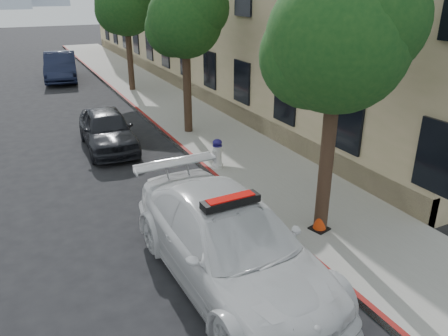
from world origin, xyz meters
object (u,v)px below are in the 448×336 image
parked_car_mid (107,129)px  parked_car_far (61,66)px  police_car (230,243)px  fire_hydrant (217,154)px  traffic_cone (321,215)px

parked_car_mid → parked_car_far: bearing=91.7°
police_car → fire_hydrant: size_ratio=6.34×
police_car → fire_hydrant: bearing=65.3°
fire_hydrant → police_car: bearing=-133.7°
parked_car_far → traffic_cone: size_ratio=6.86×
police_car → parked_car_mid: 8.47m
parked_car_mid → traffic_cone: size_ratio=5.53×
fire_hydrant → parked_car_far: bearing=77.1°
parked_car_mid → parked_car_far: parked_car_far is taller
fire_hydrant → traffic_cone: 4.35m
police_car → traffic_cone: police_car is taller
fire_hydrant → parked_car_mid: bearing=104.0°
parked_car_far → traffic_cone: parked_car_far is taller
traffic_cone → parked_car_far: bearing=97.8°
fire_hydrant → traffic_cone: (0.50, -4.32, -0.08)m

